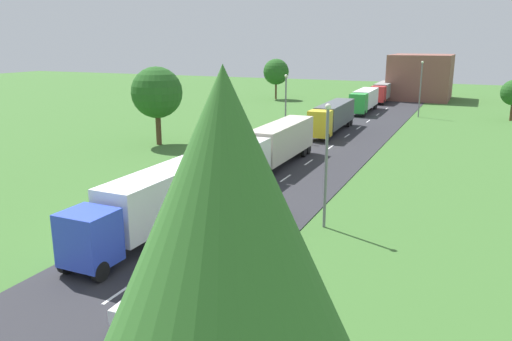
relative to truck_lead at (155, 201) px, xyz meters
The scene contains 16 objects.
road 8.21m from the truck_lead, 71.44° to the left, with size 10.00×140.00×0.06m, color #2B2B30.
lane_marking_centre 5.15m from the truck_lead, 57.49° to the left, with size 0.16×121.73×0.01m.
truck_lead is the anchor object (origin of this frame).
truck_second 18.82m from the truck_lead, 89.04° to the left, with size 2.57×14.03×3.75m.
truck_third 38.07m from the truck_lead, 89.71° to the left, with size 2.88×14.39×3.54m.
truck_fourth 58.06m from the truck_lead, 90.10° to the left, with size 2.74×11.96×3.48m.
truck_fifth 74.60m from the truck_lead, 90.00° to the left, with size 2.65×13.32×3.41m.
car_second 8.98m from the truck_lead, 55.22° to the right, with size 1.96×4.06×1.48m.
car_third 6.68m from the truck_lead, 42.48° to the left, with size 2.04×4.03×1.51m.
lamppost_second 10.46m from the truck_lead, 32.36° to the left, with size 0.36×0.36×7.67m.
lamppost_third 31.27m from the truck_lead, 96.35° to the left, with size 0.36×0.36×7.55m.
lamppost_fourth 56.99m from the truck_lead, 81.38° to the left, with size 0.36×0.36×8.31m.
tree_oak 19.91m from the truck_lead, 50.41° to the right, with size 6.35×6.35×10.83m.
tree_pine 28.05m from the truck_lead, 123.78° to the left, with size 5.57×5.57×8.55m.
tree_elm 72.95m from the truck_lead, 105.93° to the left, with size 4.97×4.97×7.81m.
distant_building 82.05m from the truck_lead, 85.95° to the left, with size 11.34×13.35×8.59m, color brown.
Camera 1 is at (14.19, -6.44, 11.25)m, focal length 35.68 mm.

